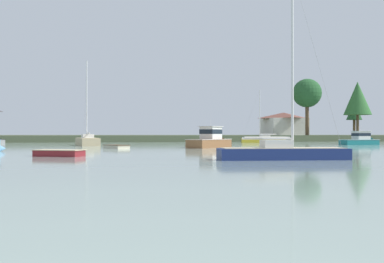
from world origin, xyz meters
TOP-DOWN VIEW (x-y plane):
  - far_shore_bank at (0.00, 96.11)m, footprint 205.59×43.35m
  - sailboat_sand at (-15.50, 53.03)m, footprint 4.04×9.05m
  - cruiser_wood at (0.13, 41.68)m, footprint 7.18×7.69m
  - sailboat_yellow at (15.38, 66.72)m, footprint 8.22×3.67m
  - dinghy_cream at (-11.39, 39.89)m, footprint 3.15×3.92m
  - sailboat_navy at (-0.79, 17.20)m, footprint 8.43×2.88m
  - dinghy_maroon at (-15.47, 23.68)m, footprint 3.95×3.01m
  - cruiser_teal at (24.86, 49.44)m, footprint 6.76×2.88m
  - shore_tree_far_right at (30.03, 79.43)m, footprint 6.34×6.34m
  - shore_tree_right at (45.19, 85.84)m, footprint 3.72×3.72m
  - shore_tree_inland_b at (40.57, 76.75)m, footprint 5.94×5.94m
  - cottage_hillside at (28.84, 90.00)m, footprint 9.70×10.62m

SIDE VIEW (x-z plane):
  - dinghy_cream at x=-11.39m, z-range -0.14..0.42m
  - dinghy_maroon at x=-15.47m, z-range -0.17..0.51m
  - sailboat_yellow at x=15.38m, z-range -4.98..5.46m
  - sailboat_navy at x=-0.79m, z-range -6.14..6.66m
  - sailboat_sand at x=-15.50m, z-range -6.14..6.70m
  - cruiser_teal at x=24.86m, z-range -1.33..2.32m
  - cruiser_wood at x=0.13m, z-range -1.81..2.97m
  - far_shore_bank at x=0.00m, z-range 0.00..1.33m
  - cottage_hillside at x=28.84m, z-range 1.41..6.94m
  - shore_tree_right at x=45.19m, z-range 3.07..11.32m
  - shore_tree_inland_b at x=40.57m, z-range 3.53..15.30m
  - shore_tree_far_right at x=30.03m, z-range 4.30..16.80m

